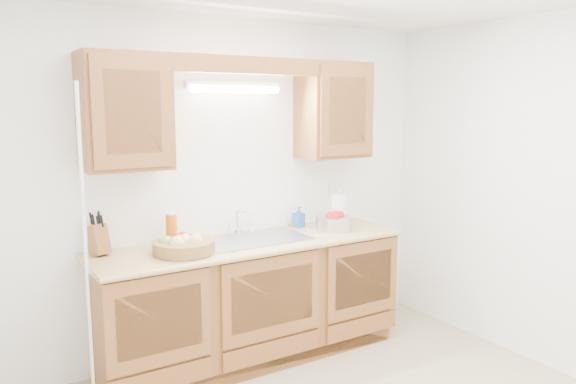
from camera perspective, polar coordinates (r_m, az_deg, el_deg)
room at (r=3.02m, az=6.92°, el=-3.05°), size 3.52×3.50×2.50m
base_cabinets at (r=4.22m, az=-3.77°, el=-10.99°), size 2.20×0.60×0.86m
countertop at (r=4.07m, az=-3.73°, el=-5.23°), size 2.30×0.63×0.04m
upper_cabinet_left at (r=3.78m, az=-16.25°, el=7.82°), size 0.55×0.33×0.75m
upper_cabinet_right at (r=4.52m, az=4.62°, el=8.26°), size 0.55×0.33×0.75m
valance at (r=3.96m, az=-3.95°, el=12.74°), size 2.20×0.05×0.12m
fluorescent_fixture at (r=4.16m, az=-5.43°, el=10.57°), size 0.76×0.08×0.08m
sink at (r=4.10m, az=-3.86°, el=-5.87°), size 0.84×0.46×0.36m
wire_shelf_pole at (r=3.41m, az=-19.80°, el=-6.45°), size 0.03×0.03×2.00m
outlet_plate at (r=4.78m, az=4.55°, el=0.16°), size 0.08×0.01×0.12m
fruit_basket at (r=3.78m, az=-10.53°, el=-5.28°), size 0.47×0.47×0.13m
knife_block at (r=3.87m, az=-18.75°, el=-4.55°), size 0.14×0.19×0.29m
orange_canister at (r=3.97m, az=-11.75°, el=-3.72°), size 0.08×0.08×0.24m
soap_bottle at (r=4.49m, az=1.09°, el=-2.52°), size 0.09×0.09×0.17m
sponge at (r=4.54m, az=0.84°, el=-3.38°), size 0.11×0.07×0.02m
paper_towel at (r=4.51m, az=5.18°, el=-1.95°), size 0.15×0.15×0.31m
apple_bowl at (r=4.41m, az=4.69°, el=-3.02°), size 0.36×0.36×0.15m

